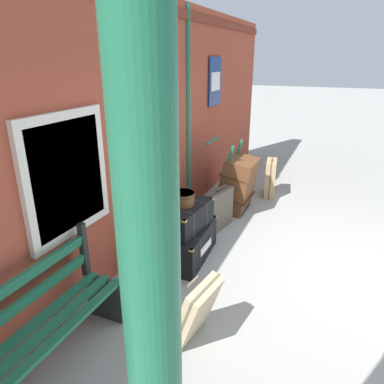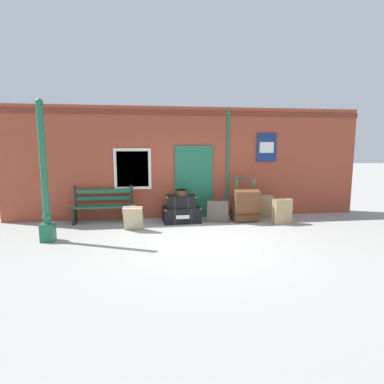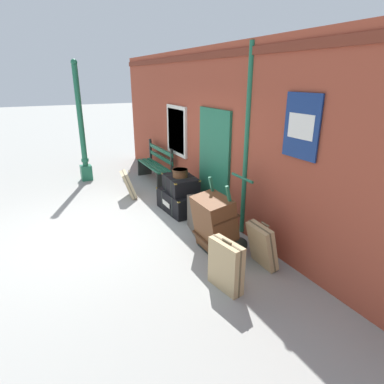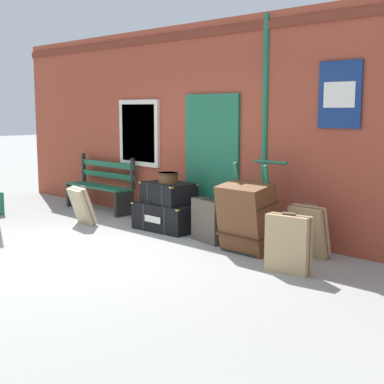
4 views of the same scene
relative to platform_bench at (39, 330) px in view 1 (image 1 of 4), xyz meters
name	(u,v)px [view 1 (image 1 of 4)]	position (x,y,z in m)	size (l,w,h in m)	color
ground_plane	(336,278)	(2.41, -2.16, -0.44)	(60.00, 60.00, 0.00)	gray
brick_facade	(141,128)	(2.40, 0.44, 1.15)	(10.40, 0.35, 3.20)	#9E422D
platform_bench	(39,330)	(0.00, 0.00, 0.00)	(1.60, 0.43, 1.01)	#1E6647
steamer_trunk_base	(182,242)	(2.13, -0.26, -0.23)	(1.05, 0.71, 0.43)	black
steamer_trunk_middle	(181,216)	(2.12, -0.26, 0.14)	(0.85, 0.60, 0.33)	black
round_hatbox	(182,197)	(2.13, -0.27, 0.39)	(0.32, 0.32, 0.16)	brown
porters_trolley	(227,193)	(3.89, -0.31, -0.17)	(0.71, 0.66, 1.19)	black
large_brown_trunk	(238,184)	(3.89, -0.48, 0.02)	(0.70, 0.57, 0.94)	brown
suitcase_charcoal	(196,311)	(0.85, -1.00, -0.13)	(0.52, 0.39, 0.63)	tan
suitcase_beige	(228,177)	(4.59, -0.10, -0.11)	(0.50, 0.31, 0.69)	tan
suitcase_tan	(219,209)	(3.12, -0.43, -0.14)	(0.60, 0.27, 0.65)	#51473D
suitcase_cream	(270,178)	(4.81, -0.86, -0.11)	(0.54, 0.26, 0.71)	tan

